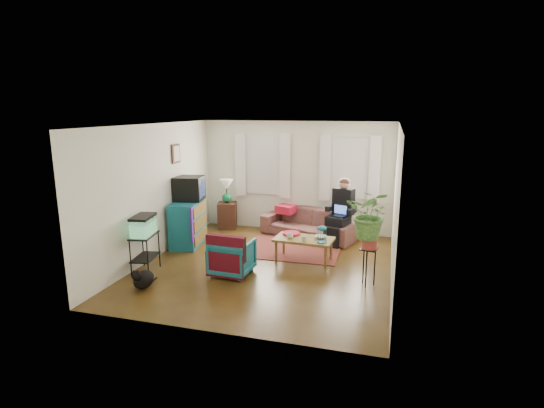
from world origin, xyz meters
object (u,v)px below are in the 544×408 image
(sofa, at_px, (309,219))
(coffee_table, at_px, (304,249))
(side_table, at_px, (227,215))
(plant_stand, at_px, (368,267))
(armchair, at_px, (232,255))
(aquarium_stand, at_px, (145,253))
(dresser, at_px, (188,223))

(sofa, xyz_separation_m, coffee_table, (0.20, -1.60, -0.19))
(side_table, distance_m, plant_stand, 4.39)
(sofa, distance_m, armchair, 2.73)
(armchair, bearing_deg, side_table, -63.35)
(sofa, xyz_separation_m, plant_stand, (1.45, -2.45, -0.10))
(plant_stand, bearing_deg, armchair, -176.68)
(aquarium_stand, distance_m, coffee_table, 2.93)
(dresser, xyz_separation_m, armchair, (1.52, -1.34, -0.13))
(sofa, height_order, side_table, sofa)
(aquarium_stand, relative_size, armchair, 0.99)
(dresser, relative_size, coffee_table, 0.96)
(coffee_table, bearing_deg, sofa, 101.39)
(sofa, height_order, aquarium_stand, sofa)
(armchair, bearing_deg, aquarium_stand, 15.52)
(aquarium_stand, bearing_deg, side_table, 73.76)
(sofa, bearing_deg, armchair, -90.31)
(aquarium_stand, xyz_separation_m, armchair, (1.53, 0.33, 0.00))
(side_table, xyz_separation_m, coffee_table, (2.27, -1.76, -0.09))
(dresser, relative_size, aquarium_stand, 1.54)
(side_table, relative_size, dresser, 0.60)
(coffee_table, bearing_deg, plant_stand, -29.94)
(coffee_table, bearing_deg, side_table, 146.38)
(sofa, distance_m, aquarium_stand, 3.79)
(sofa, distance_m, coffee_table, 1.62)
(aquarium_stand, bearing_deg, sofa, 40.56)
(plant_stand, bearing_deg, sofa, 120.70)
(armchair, relative_size, plant_stand, 1.07)
(side_table, height_order, coffee_table, side_table)
(aquarium_stand, height_order, plant_stand, aquarium_stand)
(side_table, distance_m, armchair, 3.00)
(armchair, bearing_deg, coffee_table, -134.36)
(dresser, distance_m, armchair, 2.03)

